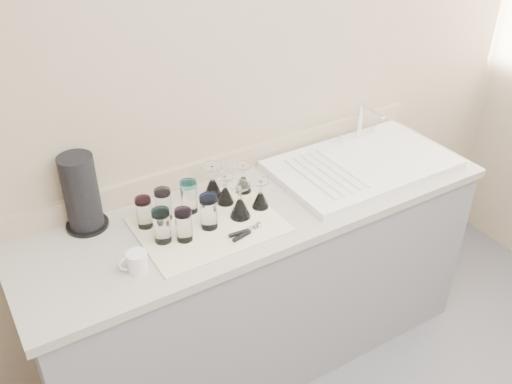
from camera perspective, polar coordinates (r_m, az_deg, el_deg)
counter_unit at (r=2.67m, az=0.41°, el=-9.06°), size 2.06×0.62×0.90m
sink_unit at (r=2.67m, az=10.56°, el=2.78°), size 0.82×0.50×0.22m
dish_towel at (r=2.27m, az=-4.79°, el=-3.28°), size 0.55×0.42×0.01m
tumbler_teal at (r=2.25m, az=-11.12°, el=-1.99°), size 0.06×0.06×0.13m
tumbler_cyan at (r=2.28m, az=-9.25°, el=-1.21°), size 0.07×0.07×0.13m
tumbler_purple at (r=2.31m, az=-6.72°, el=-0.46°), size 0.07×0.07×0.14m
tumbler_magenta at (r=2.16m, az=-9.40°, el=-3.33°), size 0.07×0.07×0.14m
tumbler_blue at (r=2.16m, az=-7.24°, el=-3.27°), size 0.07×0.07×0.13m
tumbler_lavender at (r=2.21m, az=-4.75°, el=-1.97°), size 0.07×0.07×0.14m
goblet_back_left at (r=2.36m, az=-3.09°, el=-0.15°), size 0.07×0.07×0.13m
goblet_back_right at (r=2.43m, az=-1.29°, el=1.00°), size 0.07×0.07×0.13m
goblet_front_left at (r=2.27m, az=-1.61°, el=-1.39°), size 0.08×0.08×0.15m
goblet_front_right at (r=2.33m, az=0.44°, el=-0.59°), size 0.07×0.07×0.13m
goblet_extra at (r=2.40m, az=-4.35°, el=0.62°), size 0.08×0.08×0.15m
can_opener at (r=2.20m, az=-1.01°, el=-4.04°), size 0.14×0.05×0.02m
white_mug at (r=2.07m, az=-11.87°, el=-6.85°), size 0.11×0.09×0.08m
paper_towel_roll at (r=2.27m, az=-17.06°, el=-0.15°), size 0.17×0.17×0.31m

